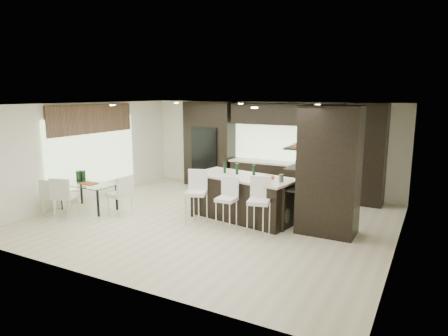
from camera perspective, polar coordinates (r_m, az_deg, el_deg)
The scene contains 22 objects.
ground at distance 9.51m, azimuth -1.72°, elevation -7.42°, with size 8.00×8.00×0.00m, color beige.
back_wall at distance 12.30m, azimuth 6.41°, elevation 3.10°, with size 8.00×0.02×2.70m, color white.
left_wall at distance 11.68m, azimuth -19.04°, elevation 2.19°, with size 0.02×7.00×2.70m, color white.
right_wall at distance 8.01m, azimuth 23.89°, elevation -1.77°, with size 0.02×7.00×2.70m, color white.
ceiling at distance 9.05m, azimuth -1.82°, elevation 9.07°, with size 8.00×7.00×0.02m, color white.
window_left at distance 11.79m, azimuth -18.20°, elevation 2.31°, with size 0.04×3.20×1.90m, color #B2D199.
window_back at distance 12.03m, azimuth 9.02°, elevation 3.83°, with size 3.40×0.04×1.20m, color #B2D199.
stone_accent at distance 11.68m, azimuth -18.35°, elevation 6.67°, with size 0.08×3.00×0.80m, color brown.
ceiling_spots at distance 9.26m, azimuth -1.04°, elevation 8.99°, with size 4.00×3.00×0.02m, color white.
back_cabinetry at distance 11.82m, azimuth 8.06°, elevation 2.76°, with size 6.80×0.68×2.70m, color black.
refrigerator at distance 12.85m, azimuth -2.15°, elevation 1.67°, with size 0.90×0.68×1.90m, color black.
partition_column at distance 8.60m, azimuth 14.80°, elevation -0.41°, with size 1.20×0.80×2.70m, color black.
kitchen_island at distance 9.47m, azimuth 2.74°, elevation -4.20°, with size 2.51×1.08×1.04m, color black.
stool_left at distance 9.11m, azimuth -3.99°, elevation -4.97°, with size 0.44×0.44×1.00m, color silver.
stool_mid at distance 8.76m, azimuth 0.35°, elevation -5.82°, with size 0.41×0.41×0.93m, color silver.
stool_right at distance 8.42m, azimuth 4.96°, elevation -6.30°, with size 0.44×0.44×0.99m, color silver.
bench at distance 10.25m, azimuth 2.29°, elevation -4.58°, with size 1.34×0.52×0.52m, color black.
floor_vase at distance 8.90m, azimuth 8.10°, elevation -4.72°, with size 0.44×0.44×1.21m, color #3E422F, non-canonical shape.
dining_table at distance 10.79m, azimuth -18.70°, elevation -3.92°, with size 1.42×0.80×0.68m, color white.
chair_near at distance 10.30m, azimuth -21.68°, elevation -4.11°, with size 0.50×0.50×0.92m, color silver.
chair_far at distance 10.66m, azimuth -23.11°, elevation -3.96°, with size 0.45×0.45×0.83m, color silver.
chair_end at distance 10.05m, azimuth -14.67°, elevation -4.06°, with size 0.50×0.50×0.92m, color silver.
Camera 1 is at (4.53, -7.83, 2.93)m, focal length 32.00 mm.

